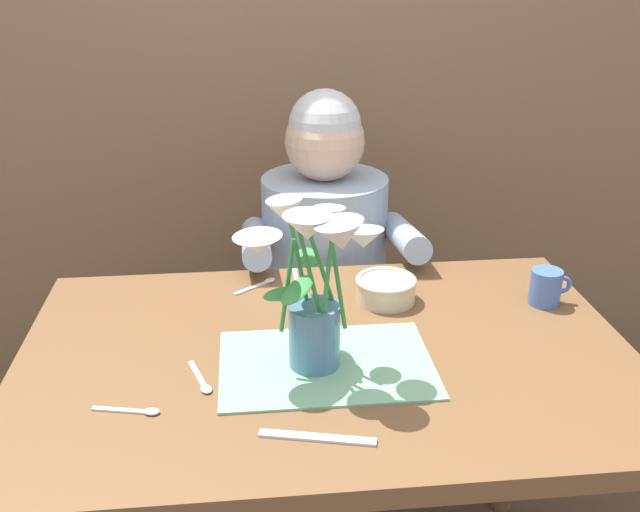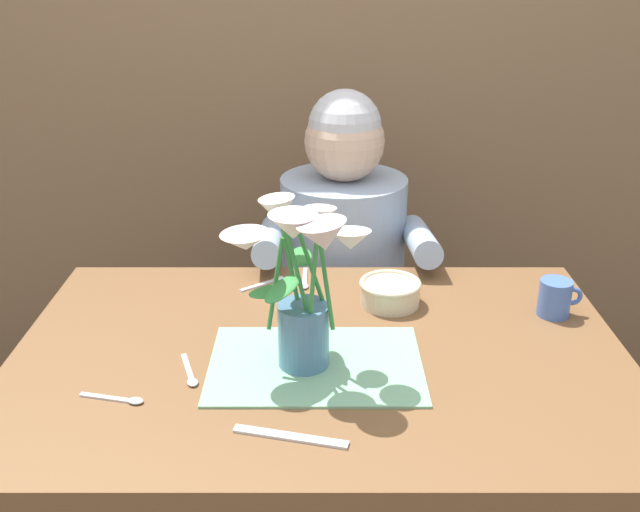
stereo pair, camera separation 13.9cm
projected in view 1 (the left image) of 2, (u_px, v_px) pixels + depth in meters
name	position (u px, v px, depth m)	size (l,w,h in m)	color
wood_panel_backdrop	(288.00, 25.00, 2.18)	(4.00, 0.10, 2.50)	brown
dining_table	(327.00, 392.00, 1.45)	(1.20, 0.80, 0.74)	brown
seated_person	(325.00, 293.00, 2.06)	(0.45, 0.47, 1.14)	#4C4C56
striped_placemat	(326.00, 364.00, 1.37)	(0.40, 0.28, 0.01)	#7AB289
flower_vase	(313.00, 280.00, 1.28)	(0.28, 0.23, 0.32)	teal
ceramic_bowl	(386.00, 288.00, 1.60)	(0.14, 0.14, 0.06)	beige
dinner_knife	(317.00, 438.00, 1.16)	(0.19, 0.02, 0.01)	silver
ceramic_mug	(546.00, 287.00, 1.59)	(0.09, 0.07, 0.08)	#476BB7
spoon_0	(202.00, 382.00, 1.31)	(0.05, 0.12, 0.01)	silver
spoon_1	(137.00, 411.00, 1.23)	(0.12, 0.04, 0.01)	silver
spoon_2	(261.00, 284.00, 1.69)	(0.10, 0.08, 0.01)	silver
spoon_3	(297.00, 283.00, 1.70)	(0.02, 0.12, 0.01)	silver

